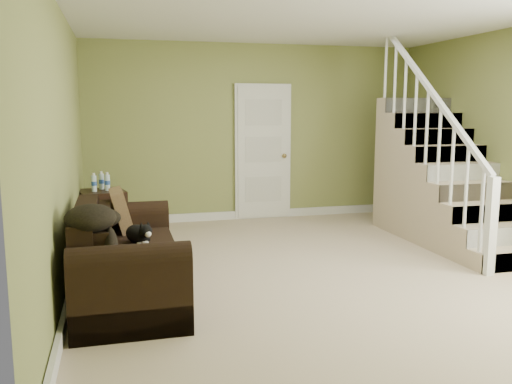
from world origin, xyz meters
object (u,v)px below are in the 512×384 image
sofa (123,262)px  banana (150,254)px  cat (138,234)px  side_table (103,215)px

sofa → banana: size_ratio=11.98×
cat → banana: bearing=-103.1°
cat → sofa: bearing=-164.5°
side_table → cat: 2.12m
side_table → banana: side_table is taller
sofa → side_table: side_table is taller
sofa → banana: bearing=-57.4°
sofa → side_table: size_ratio=2.36×
sofa → side_table: (-0.22, 2.19, 0.02)m
sofa → side_table: 2.20m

